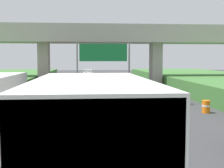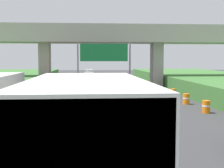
# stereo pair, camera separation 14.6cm
# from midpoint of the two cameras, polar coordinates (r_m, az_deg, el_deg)

# --- Properties ---
(lane_centre_stripe) EXTENTS (0.20, 99.75, 0.01)m
(lane_centre_stripe) POSITION_cam_midpoint_polar(r_m,az_deg,el_deg) (31.46, -1.61, -2.19)
(lane_centre_stripe) COLOR white
(lane_centre_stripe) RESTS_ON ground
(overpass_bridge) EXTENTS (40.00, 4.80, 8.07)m
(overpass_bridge) POSITION_cam_midpoint_polar(r_m,az_deg,el_deg) (38.75, -2.28, 8.20)
(overpass_bridge) COLOR #ADA89E
(overpass_bridge) RESTS_ON ground
(overhead_highway_sign) EXTENTS (5.88, 0.18, 5.57)m
(overhead_highway_sign) POSITION_cam_midpoint_polar(r_m,az_deg,el_deg) (32.80, -1.78, 5.33)
(overhead_highway_sign) COLOR slate
(overhead_highway_sign) RESTS_ON ground
(truck_black) EXTENTS (2.44, 7.30, 3.44)m
(truck_black) POSITION_cam_midpoint_polar(r_m,az_deg,el_deg) (7.21, -4.61, -10.64)
(truck_black) COLOR black
(truck_black) RESTS_ON ground
(car_white) EXTENTS (1.86, 4.10, 1.72)m
(car_white) POSITION_cam_midpoint_polar(r_m,az_deg,el_deg) (59.95, -4.73, 1.96)
(car_white) COLOR silver
(car_white) RESTS_ON ground
(car_red) EXTENTS (1.86, 4.10, 1.72)m
(car_red) POSITION_cam_midpoint_polar(r_m,az_deg,el_deg) (35.69, -9.69, -0.05)
(car_red) COLOR red
(car_red) RESTS_ON ground
(construction_barrel_3) EXTENTS (0.57, 0.57, 0.90)m
(construction_barrel_3) POSITION_cam_midpoint_polar(r_m,az_deg,el_deg) (22.37, 17.28, -4.11)
(construction_barrel_3) COLOR orange
(construction_barrel_3) RESTS_ON ground
(construction_barrel_4) EXTENTS (0.57, 0.57, 0.90)m
(construction_barrel_4) POSITION_cam_midpoint_polar(r_m,az_deg,el_deg) (26.18, 13.70, -2.75)
(construction_barrel_4) COLOR orange
(construction_barrel_4) RESTS_ON ground
(construction_barrel_5) EXTENTS (0.57, 0.57, 0.90)m
(construction_barrel_5) POSITION_cam_midpoint_polar(r_m,az_deg,el_deg) (30.10, 11.29, -1.73)
(construction_barrel_5) COLOR orange
(construction_barrel_5) RESTS_ON ground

